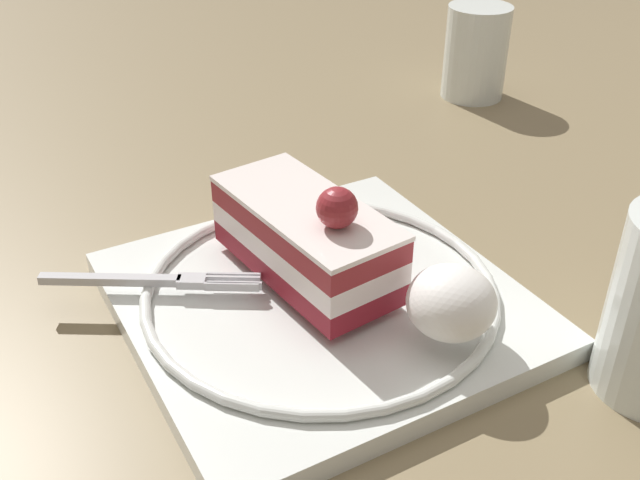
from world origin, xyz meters
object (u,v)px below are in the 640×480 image
(dessert_plate, at_px, (320,299))
(drink_glass_far, at_px, (475,58))
(whipped_cream_dollop, at_px, (451,302))
(fork, at_px, (156,280))
(cake_slice, at_px, (307,236))

(dessert_plate, relative_size, drink_glass_far, 2.79)
(whipped_cream_dollop, xyz_separation_m, drink_glass_far, (-0.29, -0.26, -0.00))
(dessert_plate, bearing_deg, fork, -36.91)
(drink_glass_far, bearing_deg, dessert_plate, 30.25)
(cake_slice, height_order, whipped_cream_dollop, cake_slice)
(cake_slice, xyz_separation_m, fork, (0.08, -0.04, -0.02))
(cake_slice, height_order, fork, cake_slice)
(dessert_plate, xyz_separation_m, fork, (0.07, -0.06, 0.01))
(dessert_plate, relative_size, fork, 2.29)
(cake_slice, height_order, drink_glass_far, same)
(dessert_plate, bearing_deg, whipped_cream_dollop, 111.93)
(whipped_cream_dollop, height_order, drink_glass_far, drink_glass_far)
(whipped_cream_dollop, bearing_deg, dessert_plate, -68.07)
(whipped_cream_dollop, distance_m, fork, 0.16)
(cake_slice, bearing_deg, fork, -27.01)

